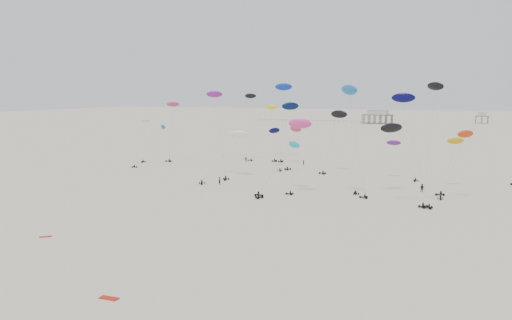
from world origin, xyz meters
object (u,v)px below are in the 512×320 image
at_px(pavilion_main, 377,118).
at_px(rig_4, 218,120).
at_px(spectator_0, 220,185).
at_px(rig_0, 460,149).
at_px(rig_9, 172,121).
at_px(pavilion_small, 482,118).

bearing_deg(pavilion_main, rig_4, -91.44).
distance_m(pavilion_main, spectator_0, 258.81).
bearing_deg(pavilion_main, rig_0, -78.34).
xyz_separation_m(rig_4, rig_9, (-26.65, 20.90, -1.93)).
bearing_deg(rig_0, pavilion_main, -83.60).
xyz_separation_m(pavilion_small, spectator_0, (-70.78, -288.78, -3.49)).
distance_m(pavilion_main, rig_4, 248.59).
height_order(rig_4, spectator_0, rig_4).
bearing_deg(rig_0, rig_9, -23.31).
xyz_separation_m(pavilion_main, rig_0, (52.69, -255.25, 6.41)).
xyz_separation_m(rig_9, spectator_0, (32.09, -31.41, -13.16)).
bearing_deg(spectator_0, rig_9, -10.17).
xyz_separation_m(pavilion_main, pavilion_small, (70.00, 30.00, -0.74)).
bearing_deg(rig_0, pavilion_small, -98.73).
xyz_separation_m(rig_0, spectator_0, (-53.47, -3.53, -10.64)).
relative_size(rig_9, spectator_0, 8.57).
relative_size(pavilion_main, rig_9, 1.08).
xyz_separation_m(pavilion_small, rig_4, (-76.22, -278.27, 11.60)).
distance_m(pavilion_small, rig_0, 285.87).
distance_m(rig_4, rig_9, 33.92).
distance_m(rig_9, spectator_0, 46.79).
distance_m(pavilion_main, pavilion_small, 76.16).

